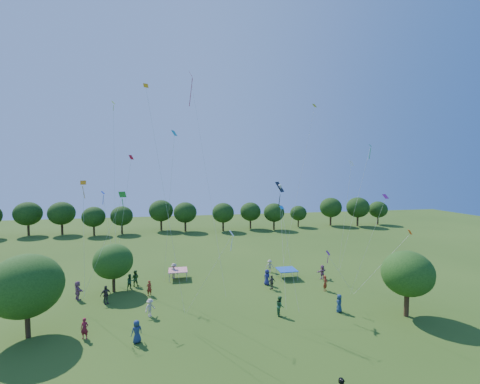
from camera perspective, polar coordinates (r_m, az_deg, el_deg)
name	(u,v)px	position (r m, az deg, el deg)	size (l,w,h in m)	color
near_tree_west	(26,286)	(30.35, -33.77, -13.69)	(5.33, 5.33, 6.48)	#422B19
near_tree_north	(113,261)	(37.27, -21.62, -11.38)	(4.09, 4.09, 5.14)	#422B19
near_tree_east	(408,273)	(32.57, 27.63, -12.71)	(4.38, 4.38, 5.83)	#422B19
treeline	(195,212)	(69.67, -8.07, -3.54)	(88.01, 8.77, 6.77)	#422B19
tent_red_stripe	(178,270)	(40.03, -10.98, -13.49)	(2.20, 2.20, 1.10)	red
tent_blue	(287,270)	(39.94, 8.30, -13.50)	(2.20, 2.20, 1.10)	#1A48A9
crowd_person_0	(137,332)	(27.24, -17.89, -22.54)	(0.84, 0.46, 1.71)	navy
crowd_person_1	(149,288)	(35.79, -15.85, -16.09)	(0.59, 0.38, 1.57)	maroon
crowd_person_2	(130,282)	(38.00, -18.93, -14.88)	(0.83, 0.45, 1.68)	#23522B
crowd_person_3	(174,271)	(40.22, -11.67, -13.58)	(1.21, 0.54, 1.85)	tan
crowd_person_4	(272,282)	(36.27, 5.67, -15.69)	(0.93, 0.42, 1.58)	#443F37
crowd_person_5	(78,290)	(37.23, -26.89, -15.32)	(1.75, 0.62, 1.87)	#9D5B88
crowd_person_6	(267,277)	(37.54, 4.82, -14.85)	(0.87, 0.47, 1.77)	navy
crowd_person_7	(85,328)	(29.18, -25.91, -20.99)	(0.60, 0.39, 1.61)	maroon
crowd_person_8	(135,278)	(38.87, -18.15, -14.34)	(0.89, 0.48, 1.80)	#285122
crowd_person_9	(270,266)	(41.97, 5.31, -12.96)	(1.05, 0.47, 1.60)	#B3A68F
crowd_person_10	(106,295)	(35.01, -22.77, -16.49)	(1.06, 0.48, 1.81)	#403533
crowd_person_11	(322,272)	(40.59, 14.41, -13.60)	(1.56, 0.56, 1.67)	#96577A
crowd_person_12	(339,303)	(32.20, 17.23, -18.36)	(0.80, 0.43, 1.63)	navy
crowd_person_13	(325,283)	(36.88, 14.93, -15.39)	(0.62, 0.40, 1.67)	maroon
crowd_person_14	(280,306)	(30.44, 7.11, -19.44)	(0.86, 0.47, 1.74)	#24552D
crowd_person_15	(150,308)	(31.08, -15.70, -19.20)	(1.04, 0.47, 1.59)	#C7B09F
pirate_kite	(280,189)	(32.00, 7.11, 0.61)	(1.83, 6.33, 10.47)	black
red_high_kite	(196,114)	(35.24, -7.75, 13.57)	(2.94, 7.73, 22.37)	red
small_kite_0	(400,243)	(33.61, 26.56, -8.18)	(5.21, 1.24, 6.11)	red
small_kite_1	(158,155)	(28.11, -14.44, 6.40)	(3.26, 3.52, 19.07)	#FFA10D
small_kite_2	(114,148)	(41.85, -21.50, 7.36)	(0.87, 4.83, 20.16)	#C5F515
small_kite_3	(362,181)	(38.53, 20.85, 1.76)	(3.37, 0.90, 14.51)	green
small_kite_4	(286,235)	(27.46, 8.20, -7.54)	(1.23, 1.83, 8.60)	blue
small_kite_5	(376,223)	(28.08, 23.01, -5.13)	(0.54, 5.38, 9.78)	#91187F
small_kite_6	(349,184)	(35.98, 18.79, 1.40)	(0.68, 2.71, 12.67)	white
small_kite_7	(172,163)	(32.25, -11.96, 5.07)	(1.60, 2.55, 15.48)	#0A95A4
small_kite_8	(128,180)	(38.33, -19.28, 2.07)	(2.28, 0.67, 13.36)	red
small_kite_9	(83,205)	(32.24, -26.06, -2.10)	(0.55, 0.69, 10.69)	orange
small_kite_10	(307,144)	(41.08, 11.81, 8.30)	(3.88, 1.07, 19.86)	gold
small_kite_11	(117,209)	(31.62, -20.98, -2.86)	(3.95, 0.94, 9.64)	#248718
small_kite_12	(105,207)	(41.62, -22.88, -2.47)	(2.09, 3.86, 9.13)	blue
small_kite_13	(330,258)	(32.06, 15.77, -11.20)	(2.54, 1.17, 4.02)	#8B176F
small_kite_14	(223,250)	(23.41, -3.01, -10.27)	(3.28, 4.28, 7.40)	white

